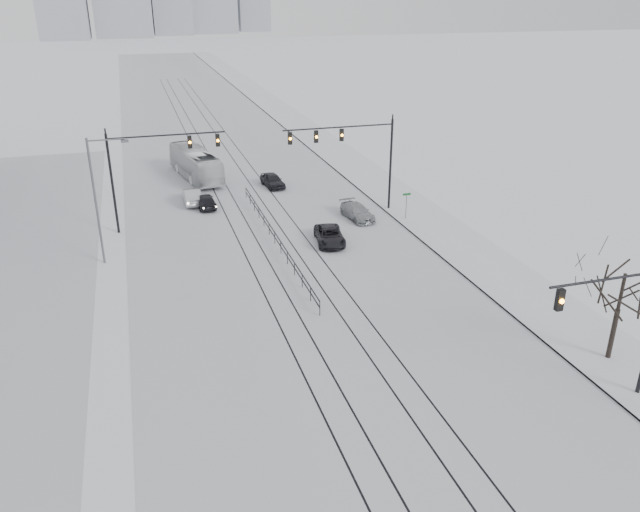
# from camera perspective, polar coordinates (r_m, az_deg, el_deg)

# --- Properties ---
(road) EXTENTS (22.00, 260.00, 0.02)m
(road) POSITION_cam_1_polar(r_m,az_deg,el_deg) (76.33, -9.26, 9.26)
(road) COLOR silver
(road) RESTS_ON ground
(sidewalk_east) EXTENTS (5.00, 260.00, 0.16)m
(sidewalk_east) POSITION_cam_1_polar(r_m,az_deg,el_deg) (79.13, 0.59, 10.10)
(sidewalk_east) COLOR silver
(sidewalk_east) RESTS_ON ground
(curb) EXTENTS (0.10, 260.00, 0.12)m
(curb) POSITION_cam_1_polar(r_m,az_deg,el_deg) (78.46, -1.15, 9.97)
(curb) COLOR gray
(curb) RESTS_ON ground
(parking_strip) EXTENTS (14.00, 60.00, 0.03)m
(parking_strip) POSITION_cam_1_polar(r_m,az_deg,el_deg) (52.85, -27.09, 0.62)
(parking_strip) COLOR silver
(parking_strip) RESTS_ON ground
(tram_rails) EXTENTS (5.30, 180.00, 0.01)m
(tram_rails) POSITION_cam_1_polar(r_m,az_deg,el_deg) (57.30, -6.39, 4.74)
(tram_rails) COLOR black
(tram_rails) RESTS_ON ground
(traffic_mast_near) EXTENTS (6.10, 0.37, 7.00)m
(traffic_mast_near) POSITION_cam_1_polar(r_m,az_deg,el_deg) (31.23, 26.29, -4.96)
(traffic_mast_near) COLOR black
(traffic_mast_near) RESTS_ON ground
(traffic_mast_ne) EXTENTS (9.60, 0.37, 8.00)m
(traffic_mast_ne) POSITION_cam_1_polar(r_m,az_deg,el_deg) (53.10, 3.17, 9.81)
(traffic_mast_ne) COLOR black
(traffic_mast_ne) RESTS_ON ground
(traffic_mast_nw) EXTENTS (9.10, 0.37, 8.00)m
(traffic_mast_nw) POSITION_cam_1_polar(r_m,az_deg,el_deg) (51.11, -15.32, 8.28)
(traffic_mast_nw) COLOR black
(traffic_mast_nw) RESTS_ON ground
(street_light_west) EXTENTS (2.73, 0.25, 9.00)m
(street_light_west) POSITION_cam_1_polar(r_m,az_deg,el_deg) (45.49, -19.56, 5.48)
(street_light_west) COLOR #595B60
(street_light_west) RESTS_ON ground
(bare_tree) EXTENTS (4.40, 4.40, 6.10)m
(bare_tree) POSITION_cam_1_polar(r_m,az_deg,el_deg) (34.75, 26.00, -2.24)
(bare_tree) COLOR black
(bare_tree) RESTS_ON ground
(median_fence) EXTENTS (0.06, 24.00, 1.00)m
(median_fence) POSITION_cam_1_polar(r_m,az_deg,el_deg) (47.90, -4.16, 1.71)
(median_fence) COLOR black
(median_fence) RESTS_ON ground
(street_sign) EXTENTS (0.70, 0.06, 2.40)m
(street_sign) POSITION_cam_1_polar(r_m,az_deg,el_deg) (52.91, 7.90, 4.90)
(street_sign) COLOR #595B60
(street_sign) RESTS_ON ground
(sedan_sb_inner) EXTENTS (1.73, 3.88, 1.30)m
(sedan_sb_inner) POSITION_cam_1_polar(r_m,az_deg,el_deg) (56.74, -10.41, 4.98)
(sedan_sb_inner) COLOR black
(sedan_sb_inner) RESTS_ON ground
(sedan_sb_outer) EXTENTS (1.50, 4.23, 1.39)m
(sedan_sb_outer) POSITION_cam_1_polar(r_m,az_deg,el_deg) (58.18, -11.64, 5.39)
(sedan_sb_outer) COLOR #B9BCC2
(sedan_sb_outer) RESTS_ON ground
(sedan_nb_front) EXTENTS (2.67, 4.65, 1.22)m
(sedan_nb_front) POSITION_cam_1_polar(r_m,az_deg,el_deg) (47.86, 0.88, 1.86)
(sedan_nb_front) COLOR black
(sedan_nb_front) RESTS_ON ground
(sedan_nb_right) EXTENTS (2.22, 4.44, 1.24)m
(sedan_nb_right) POSITION_cam_1_polar(r_m,az_deg,el_deg) (53.15, 3.43, 4.05)
(sedan_nb_right) COLOR #999DA0
(sedan_nb_right) RESTS_ON ground
(sedan_nb_far) EXTENTS (2.11, 4.10, 1.33)m
(sedan_nb_far) POSITION_cam_1_polar(r_m,az_deg,el_deg) (62.08, -4.35, 6.90)
(sedan_nb_far) COLOR black
(sedan_nb_far) RESTS_ON ground
(box_truck) EXTENTS (4.52, 11.25, 3.05)m
(box_truck) POSITION_cam_1_polar(r_m,az_deg,el_deg) (65.91, -11.31, 8.26)
(box_truck) COLOR silver
(box_truck) RESTS_ON ground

